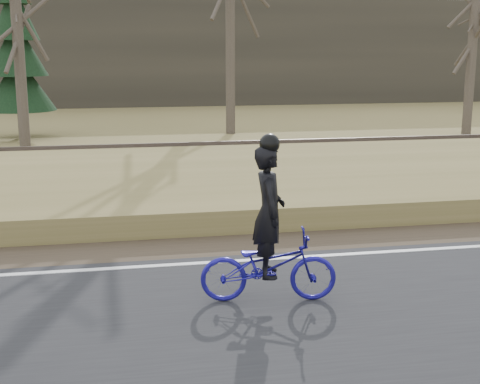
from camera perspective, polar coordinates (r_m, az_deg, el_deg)
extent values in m
plane|color=olive|center=(10.18, -13.25, -7.22)|extent=(120.00, 120.00, 0.00)
cube|color=black|center=(7.85, -13.95, -13.07)|extent=(120.00, 6.00, 0.06)
cube|color=silver|center=(10.35, -13.23, -6.51)|extent=(120.00, 0.12, 0.01)
cube|color=#473A2B|center=(11.31, -13.03, -5.11)|extent=(120.00, 1.60, 0.04)
cube|color=olive|center=(14.16, -12.68, -0.73)|extent=(120.00, 5.00, 0.44)
cube|color=slate|center=(17.88, -12.35, 2.01)|extent=(120.00, 3.00, 0.45)
cube|color=black|center=(17.83, -12.39, 2.94)|extent=(120.00, 2.40, 0.14)
cube|color=brown|center=(17.10, -12.47, 3.03)|extent=(120.00, 0.07, 0.15)
cube|color=brown|center=(18.52, -12.37, 3.74)|extent=(120.00, 0.07, 0.15)
cube|color=#383328|center=(39.60, -11.85, 11.61)|extent=(120.00, 4.00, 6.00)
imported|color=navy|center=(8.81, 2.44, -6.35)|extent=(1.85, 0.87, 0.94)
imported|color=black|center=(8.60, 2.49, -1.68)|extent=(0.50, 0.68, 1.72)
sphere|color=black|center=(8.43, 2.54, 4.13)|extent=(0.26, 0.26, 0.26)
cylinder|color=brown|center=(22.97, -18.45, 12.65)|extent=(0.36, 0.36, 7.42)
cylinder|color=brown|center=(26.01, -0.84, 15.45)|extent=(0.36, 0.36, 9.50)
cylinder|color=brown|center=(27.18, 19.28, 12.53)|extent=(0.36, 0.36, 7.49)
cylinder|color=brown|center=(26.03, -18.14, 5.88)|extent=(0.28, 0.28, 1.37)
cone|color=black|center=(25.93, -18.34, 8.83)|extent=(2.60, 2.60, 2.00)
cone|color=black|center=(25.89, -18.54, 11.61)|extent=(2.15, 2.15, 2.00)
cone|color=black|center=(25.92, -18.73, 14.38)|extent=(1.70, 1.70, 2.00)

